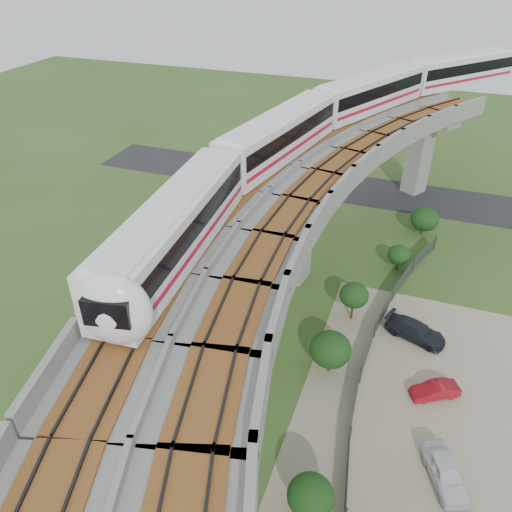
{
  "coord_description": "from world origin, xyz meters",
  "views": [
    {
      "loc": [
        9.87,
        -24.46,
        25.61
      ],
      "look_at": [
        0.46,
        1.62,
        7.5
      ],
      "focal_mm": 35.0,
      "sensor_mm": 36.0,
      "label": 1
    }
  ],
  "objects_px": {
    "car_white": "(445,472)",
    "car_red": "(435,390)",
    "car_dark": "(415,331)",
    "metro_train": "(347,118)"
  },
  "relations": [
    {
      "from": "car_red",
      "to": "metro_train",
      "type": "bearing_deg",
      "value": -179.05
    },
    {
      "from": "metro_train",
      "to": "car_white",
      "type": "xyz_separation_m",
      "value": [
        11.12,
        -23.02,
        -11.6
      ]
    },
    {
      "from": "metro_train",
      "to": "car_dark",
      "type": "relative_size",
      "value": 13.01
    },
    {
      "from": "car_dark",
      "to": "car_white",
      "type": "bearing_deg",
      "value": -148.81
    },
    {
      "from": "car_dark",
      "to": "metro_train",
      "type": "bearing_deg",
      "value": 54.98
    },
    {
      "from": "car_white",
      "to": "metro_train",
      "type": "bearing_deg",
      "value": 91.32
    },
    {
      "from": "car_red",
      "to": "car_white",
      "type": "bearing_deg",
      "value": -22.15
    },
    {
      "from": "car_white",
      "to": "car_red",
      "type": "distance_m",
      "value": 6.11
    },
    {
      "from": "metro_train",
      "to": "car_white",
      "type": "height_order",
      "value": "metro_train"
    },
    {
      "from": "car_white",
      "to": "car_red",
      "type": "bearing_deg",
      "value": 73.59
    }
  ]
}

